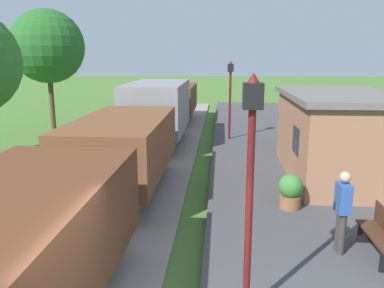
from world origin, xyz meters
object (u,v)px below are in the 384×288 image
(lamp_post_near, at_px, (251,154))
(lamp_post_far, at_px, (230,86))
(potted_planter, at_px, (290,191))
(station_hut, at_px, (340,135))
(person_waiting, at_px, (342,209))
(tree_field_left, at_px, (47,47))
(freight_train, at_px, (145,127))
(bench_near_hut, at_px, (383,235))
(bench_down_platform, at_px, (293,136))

(lamp_post_near, height_order, lamp_post_far, same)
(potted_planter, height_order, lamp_post_near, lamp_post_near)
(station_hut, relative_size, person_waiting, 3.39)
(potted_planter, xyz_separation_m, lamp_post_near, (-1.42, -4.42, 2.08))
(tree_field_left, bearing_deg, person_waiting, -49.86)
(lamp_post_far, height_order, tree_field_left, tree_field_left)
(station_hut, relative_size, tree_field_left, 0.86)
(station_hut, bearing_deg, freight_train, 163.95)
(station_hut, relative_size, bench_near_hut, 3.87)
(bench_near_hut, bearing_deg, bench_down_platform, 90.00)
(person_waiting, xyz_separation_m, lamp_post_far, (-2.02, 11.10, 1.62))
(lamp_post_near, distance_m, tree_field_left, 19.56)
(freight_train, xyz_separation_m, person_waiting, (5.37, -7.27, -0.30))
(lamp_post_near, bearing_deg, person_waiting, 45.84)
(bench_down_platform, relative_size, lamp_post_near, 0.41)
(tree_field_left, bearing_deg, bench_down_platform, -20.11)
(person_waiting, xyz_separation_m, tree_field_left, (-12.22, 14.50, 3.49))
(bench_near_hut, bearing_deg, lamp_post_far, 104.00)
(bench_down_platform, bearing_deg, potted_planter, -100.60)
(bench_near_hut, bearing_deg, lamp_post_near, -145.21)
(bench_down_platform, height_order, tree_field_left, tree_field_left)
(bench_down_platform, xyz_separation_m, tree_field_left, (-13.01, 4.76, 3.96))
(bench_down_platform, height_order, lamp_post_near, lamp_post_near)
(bench_down_platform, bearing_deg, person_waiting, -94.59)
(lamp_post_near, relative_size, lamp_post_far, 1.00)
(lamp_post_near, bearing_deg, bench_down_platform, 76.66)
(freight_train, height_order, potted_planter, freight_train)
(lamp_post_near, bearing_deg, station_hut, 64.97)
(person_waiting, relative_size, potted_planter, 1.87)
(person_waiting, height_order, potted_planter, person_waiting)
(lamp_post_far, distance_m, tree_field_left, 10.92)
(person_waiting, height_order, lamp_post_near, lamp_post_near)
(freight_train, bearing_deg, potted_planter, -45.96)
(bench_down_platform, bearing_deg, freight_train, -158.15)
(freight_train, relative_size, person_waiting, 15.20)
(freight_train, height_order, station_hut, station_hut)
(freight_train, relative_size, bench_near_hut, 17.33)
(freight_train, bearing_deg, bench_near_hut, -50.30)
(station_hut, height_order, bench_down_platform, station_hut)
(station_hut, bearing_deg, tree_field_left, 146.09)
(freight_train, relative_size, station_hut, 4.48)
(bench_near_hut, distance_m, bench_down_platform, 9.87)
(lamp_post_near, bearing_deg, freight_train, 109.69)
(bench_down_platform, bearing_deg, tree_field_left, 159.89)
(tree_field_left, bearing_deg, bench_near_hut, -48.36)
(station_hut, distance_m, tree_field_left, 16.73)
(station_hut, bearing_deg, person_waiting, -105.09)
(potted_planter, height_order, lamp_post_far, lamp_post_far)
(potted_planter, xyz_separation_m, tree_field_left, (-11.62, 12.15, 3.95))
(freight_train, height_order, person_waiting, freight_train)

